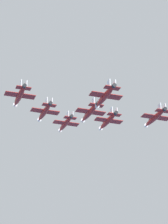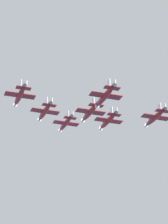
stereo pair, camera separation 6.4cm
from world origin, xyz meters
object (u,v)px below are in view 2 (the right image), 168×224
jet_left_wingman (45,112)px  jet_right_wingman (108,121)px  jet_lead (65,124)px  jet_trailing (105,96)px  jet_right_outer (155,118)px  jet_left_outer (20,96)px  jet_slot_rear (90,112)px

jet_left_wingman → jet_right_wingman: bearing=-90.7°
jet_lead → jet_left_wingman: (10.86, -15.66, -3.13)m
jet_left_wingman → jet_trailing: (31.23, 4.47, -5.49)m
jet_right_outer → jet_trailing: (7.69, -27.58, -2.37)m
jet_left_wingman → jet_right_outer: 39.89m
jet_right_outer → jet_left_outer: bearing=89.8°
jet_right_wingman → jet_trailing: size_ratio=1.01×
jet_slot_rear → jet_left_wingman: bearing=39.5°
jet_left_outer → jet_slot_rear: 24.79m
jet_right_wingman → jet_slot_rear: 19.62m
jet_right_wingman → jet_left_outer: jet_right_wingman is taller
jet_lead → jet_left_outer: (21.72, -31.31, -5.57)m
jet_left_wingman → jet_right_outer: bearing=-112.1°
jet_right_outer → jet_lead: bearing=40.2°
jet_lead → jet_right_outer: bearing=-140.4°
jet_left_wingman → jet_slot_rear: 19.64m
jet_right_outer → jet_right_wingman: bearing=40.2°
jet_right_wingman → jet_right_outer: bearing=-140.4°
jet_left_outer → jet_trailing: bearing=-120.0°
jet_lead → jet_right_wingman: jet_lead is taller
jet_lead → jet_slot_rear: bearing=179.2°
jet_left_wingman → jet_right_outer: size_ratio=0.99×
jet_lead → jet_slot_rear: size_ratio=1.00×
jet_lead → jet_left_outer: 38.52m
jet_right_outer → jet_trailing: jet_right_outer is taller
jet_lead → jet_left_outer: jet_lead is taller
jet_slot_rear → jet_trailing: 14.54m
jet_right_outer → jet_left_wingman: bearing=68.4°
jet_lead → jet_right_outer: size_ratio=0.98×
jet_right_wingman → jet_lead: bearing=39.6°
jet_right_outer → jet_trailing: 28.73m
jet_lead → jet_left_wingman: jet_lead is taller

